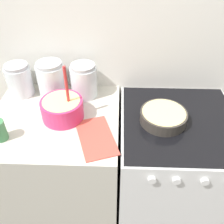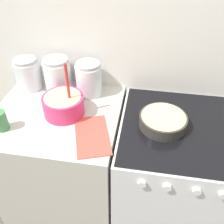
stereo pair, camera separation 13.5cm
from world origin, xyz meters
name	(u,v)px [view 1 (the left image)]	position (x,y,z in m)	size (l,w,h in m)	color
wall_back	(120,46)	(0.00, 0.69, 1.20)	(4.45, 0.05, 2.40)	white
countertop_cabinet	(64,170)	(-0.36, 0.33, 0.46)	(0.72, 0.67, 0.93)	beige
stove	(168,173)	(0.34, 0.33, 0.46)	(0.66, 0.68, 0.93)	silver
mixing_bowl	(62,108)	(-0.31, 0.34, 0.99)	(0.23, 0.23, 0.32)	#E0336B
baking_pan	(163,116)	(0.24, 0.32, 0.96)	(0.25, 0.25, 0.07)	#38332D
storage_jar_left	(19,82)	(-0.61, 0.56, 1.02)	(0.15, 0.15, 0.20)	silver
storage_jar_middle	(51,81)	(-0.41, 0.56, 1.02)	(0.17, 0.17, 0.22)	silver
storage_jar_right	(84,82)	(-0.21, 0.56, 1.02)	(0.16, 0.16, 0.21)	silver
recipe_page	(95,137)	(-0.11, 0.18, 0.93)	(0.25, 0.34, 0.01)	#CC4C3F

